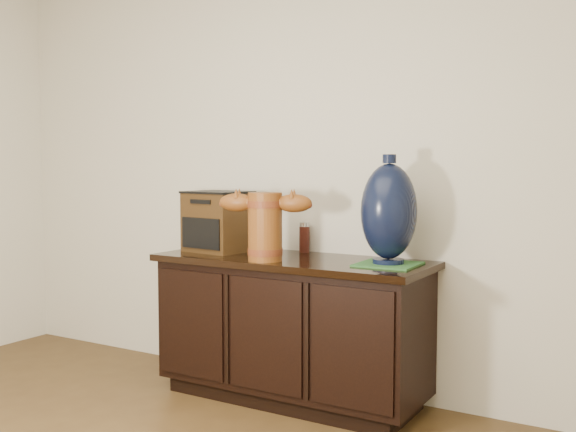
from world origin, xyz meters
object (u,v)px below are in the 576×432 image
Objects in this scene: terracotta_vessel at (265,222)px; lamp_base at (389,212)px; sideboard at (292,327)px; spray_can at (304,238)px; tv_radio at (217,221)px.

lamp_base is at bearing 0.11° from terracotta_vessel.
spray_can is (-0.05, 0.22, 0.45)m from sideboard.
lamp_base reaches higher than terracotta_vessel.
lamp_base is (0.59, 0.18, 0.06)m from terracotta_vessel.
tv_radio is 1.02m from lamp_base.
sideboard is at bearing -178.07° from lamp_base.
sideboard is at bearing 52.60° from terracotta_vessel.
sideboard is 3.99× the size of tv_radio.
terracotta_vessel is at bearing -15.39° from tv_radio.
terracotta_vessel reaches higher than spray_can.
lamp_base is at bearing 7.11° from tv_radio.
spray_can is (0.01, 0.39, -0.11)m from terracotta_vessel.
spray_can is at bearing 160.39° from lamp_base.
terracotta_vessel is 0.62m from lamp_base.
spray_can is at bearing 32.56° from tv_radio.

